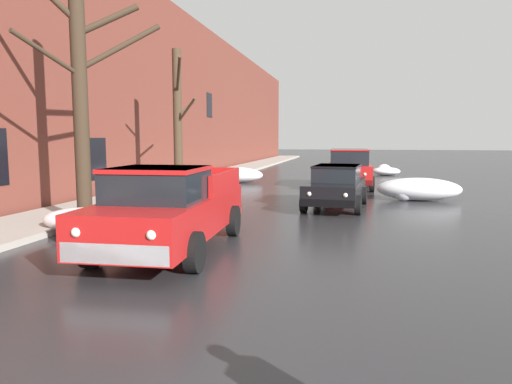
{
  "coord_description": "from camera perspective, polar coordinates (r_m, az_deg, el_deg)",
  "views": [
    {
      "loc": [
        2.08,
        -0.95,
        2.29
      ],
      "look_at": [
        0.0,
        8.71,
        1.16
      ],
      "focal_mm": 32.68,
      "sensor_mm": 36.0,
      "label": 1
    }
  ],
  "objects": [
    {
      "name": "bare_tree_mid_block",
      "position": [
        18.58,
        -9.52,
        8.46
      ],
      "size": [
        1.21,
        3.36,
        5.72
      ],
      "color": "#423323",
      "rests_on": "ground"
    },
    {
      "name": "pickup_truck_red_approaching_near_lane",
      "position": [
        9.65,
        -10.53,
        -1.98
      ],
      "size": [
        2.31,
        5.34,
        1.76
      ],
      "color": "red",
      "rests_on": "ground"
    },
    {
      "name": "snow_bank_near_corner_right",
      "position": [
        18.37,
        19.13,
        0.31
      ],
      "size": [
        3.05,
        1.32,
        0.85
      ],
      "color": "white",
      "rests_on": "ground"
    },
    {
      "name": "suv_red_parked_kerbside_mid",
      "position": [
        22.04,
        11.3,
        3.02
      ],
      "size": [
        2.23,
        4.47,
        1.82
      ],
      "color": "red",
      "rests_on": "ground"
    },
    {
      "name": "bare_tree_second_along_sidewalk",
      "position": [
        12.79,
        -20.63,
        12.51
      ],
      "size": [
        2.75,
        3.24,
        6.97
      ],
      "color": "#382B1E",
      "rests_on": "ground"
    },
    {
      "name": "brick_townhouse_facade",
      "position": [
        21.57,
        -16.06,
        12.83
      ],
      "size": [
        0.63,
        80.0,
        9.51
      ],
      "color": "brown",
      "rests_on": "ground"
    },
    {
      "name": "snow_bank_along_left_kerb",
      "position": [
        30.51,
        15.59,
        2.51
      ],
      "size": [
        1.73,
        1.23,
        0.7
      ],
      "color": "white",
      "rests_on": "ground"
    },
    {
      "name": "sedan_black_parked_kerbside_close",
      "position": [
        15.7,
        9.8,
        0.81
      ],
      "size": [
        2.1,
        4.19,
        1.42
      ],
      "color": "black",
      "rests_on": "ground"
    },
    {
      "name": "snow_bank_mid_block_left",
      "position": [
        11.83,
        -19.28,
        -3.41
      ],
      "size": [
        2.73,
        1.0,
        0.66
      ],
      "color": "white",
      "rests_on": "ground"
    },
    {
      "name": "left_sidewalk_slab",
      "position": [
        20.79,
        -11.37,
        0.29
      ],
      "size": [
        2.52,
        80.0,
        0.16
      ],
      "primitive_type": "cube",
      "color": "#A8A399",
      "rests_on": "ground"
    },
    {
      "name": "snow_bank_along_right_kerb",
      "position": [
        24.49,
        -2.57,
        2.09
      ],
      "size": [
        2.84,
        1.27,
        0.81
      ],
      "color": "white",
      "rests_on": "ground"
    }
  ]
}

